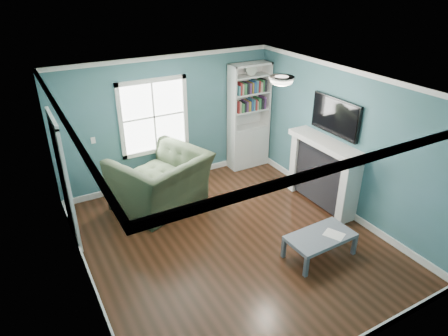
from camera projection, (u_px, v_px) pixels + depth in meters
floor at (231, 241)px, 6.59m from camera, size 5.00×5.00×0.00m
room_walls at (232, 154)px, 5.88m from camera, size 5.00×5.00×5.00m
trim at (232, 175)px, 6.03m from camera, size 4.50×5.00×2.60m
window at (154, 117)px, 7.74m from camera, size 1.40×0.06×1.50m
bookshelf at (248, 127)px, 8.74m from camera, size 0.90×0.35×2.31m
fireplace at (323, 174)px, 7.37m from camera, size 0.44×1.58×1.30m
tv at (335, 116)px, 6.93m from camera, size 0.06×1.10×0.65m
door at (64, 180)px, 6.22m from camera, size 0.12×0.98×2.17m
ceiling_fixture at (282, 80)px, 5.91m from camera, size 0.38×0.38×0.15m
light_switch at (93, 140)px, 7.32m from camera, size 0.08×0.01×0.12m
recliner at (160, 173)px, 7.27m from camera, size 1.84×1.54×1.37m
coffee_table at (320, 238)px, 6.12m from camera, size 1.06×0.60×0.38m
paper_sheet at (334, 234)px, 6.11m from camera, size 0.34×0.36×0.00m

